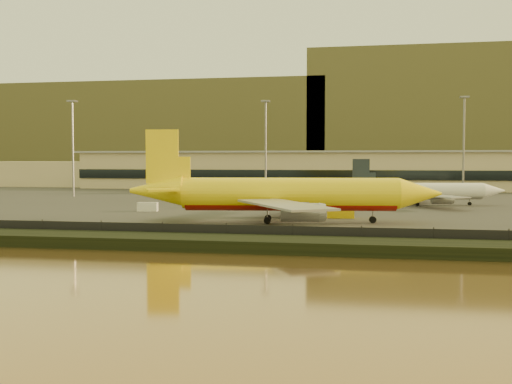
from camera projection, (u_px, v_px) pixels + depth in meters
ground at (234, 232)px, 89.84m from camera, size 900.00×900.00×0.00m
embankment at (201, 243)px, 73.14m from camera, size 320.00×7.00×1.40m
tarmac at (309, 194)px, 182.94m from camera, size 320.00×220.00×0.20m
perimeter_fence at (210, 233)px, 77.03m from camera, size 300.00×0.05×2.20m
terminal_building at (276, 171)px, 215.34m from camera, size 202.00×25.00×12.60m
apron_light_masts at (361, 137)px, 159.64m from camera, size 152.20×12.20×25.40m
distant_hills at (319, 127)px, 425.38m from camera, size 470.00×160.00×70.00m
dhl_cargo_jet at (284, 195)px, 100.70m from camera, size 49.10×47.62×14.67m
white_narrowbody_jet at (424, 191)px, 138.16m from camera, size 34.71×33.39×10.02m
gse_vehicle_yellow at (341, 212)px, 108.87m from camera, size 4.67×2.28×2.06m
gse_vehicle_white at (148, 207)px, 122.67m from camera, size 3.99×2.21×1.71m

